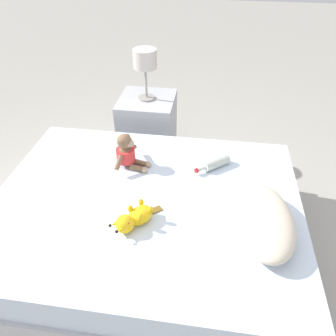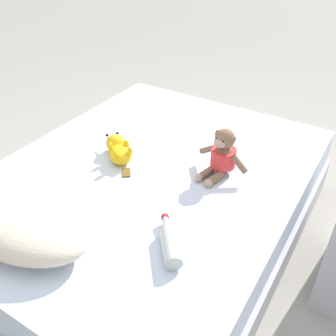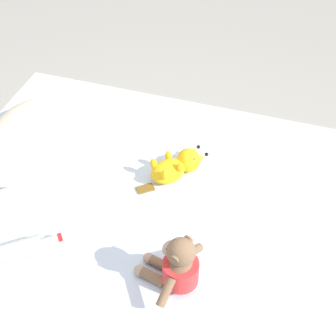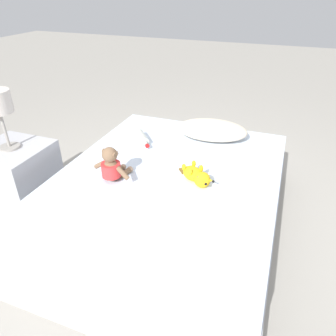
% 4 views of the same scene
% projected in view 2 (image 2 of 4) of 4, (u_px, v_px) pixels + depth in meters
% --- Properties ---
extents(ground_plane, '(16.00, 16.00, 0.00)m').
position_uv_depth(ground_plane, '(151.00, 233.00, 2.12)').
color(ground_plane, '#9E998E').
extents(bed, '(1.45, 1.86, 0.43)m').
position_uv_depth(bed, '(150.00, 204.00, 2.00)').
color(bed, '#B2B2B7').
rests_on(bed, ground_plane).
extents(pillow, '(0.59, 0.38, 0.15)m').
position_uv_depth(pillow, '(24.00, 227.00, 1.44)').
color(pillow, beige).
rests_on(pillow, bed).
extents(plush_monkey, '(0.29, 0.24, 0.24)m').
position_uv_depth(plush_monkey, '(222.00, 156.00, 1.81)').
color(plush_monkey, brown).
rests_on(plush_monkey, bed).
extents(plush_yellow_creature, '(0.29, 0.25, 0.10)m').
position_uv_depth(plush_yellow_creature, '(118.00, 149.00, 1.95)').
color(plush_yellow_creature, yellow).
rests_on(plush_yellow_creature, bed).
extents(glass_bottle, '(0.20, 0.23, 0.07)m').
position_uv_depth(glass_bottle, '(170.00, 244.00, 1.42)').
color(glass_bottle, '#B7BCB2').
rests_on(glass_bottle, bed).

